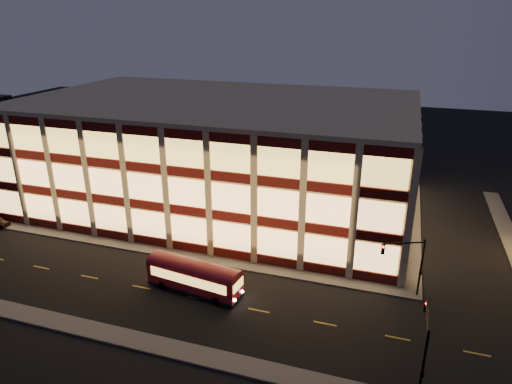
% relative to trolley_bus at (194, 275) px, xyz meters
% --- Properties ---
extents(ground, '(200.00, 200.00, 0.00)m').
position_rel_trolley_bus_xyz_m(ground, '(-3.23, 4.93, -1.76)').
color(ground, black).
rests_on(ground, ground).
extents(sidewalk_office_south, '(54.00, 2.00, 0.15)m').
position_rel_trolley_bus_xyz_m(sidewalk_office_south, '(-6.23, 5.93, -1.68)').
color(sidewalk_office_south, '#514F4C').
rests_on(sidewalk_office_south, ground).
extents(sidewalk_office_east, '(2.00, 30.00, 0.15)m').
position_rel_trolley_bus_xyz_m(sidewalk_office_east, '(19.77, 21.93, -1.68)').
color(sidewalk_office_east, '#514F4C').
rests_on(sidewalk_office_east, ground).
extents(sidewalk_tower_west, '(2.00, 30.00, 0.15)m').
position_rel_trolley_bus_xyz_m(sidewalk_tower_west, '(30.77, 21.93, -1.68)').
color(sidewalk_tower_west, '#514F4C').
rests_on(sidewalk_tower_west, ground).
extents(sidewalk_near, '(100.00, 2.00, 0.15)m').
position_rel_trolley_bus_xyz_m(sidewalk_near, '(-3.23, -8.07, -1.68)').
color(sidewalk_near, '#514F4C').
rests_on(sidewalk_near, ground).
extents(office_building, '(50.45, 30.45, 14.50)m').
position_rel_trolley_bus_xyz_m(office_building, '(-6.15, 21.85, 5.49)').
color(office_building, tan).
rests_on(office_building, ground).
extents(traffic_signal_far, '(3.79, 1.87, 6.00)m').
position_rel_trolley_bus_xyz_m(traffic_signal_far, '(18.98, 5.17, 2.35)').
color(traffic_signal_far, black).
rests_on(traffic_signal_far, ground).
extents(traffic_signal_near, '(0.32, 4.45, 6.00)m').
position_rel_trolley_bus_xyz_m(traffic_signal_near, '(20.27, -6.10, 2.37)').
color(traffic_signal_near, black).
rests_on(traffic_signal_near, ground).
extents(trolley_bus, '(9.59, 3.54, 3.17)m').
position_rel_trolley_bus_xyz_m(trolley_bus, '(0.00, 0.00, 0.00)').
color(trolley_bus, maroon).
rests_on(trolley_bus, ground).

